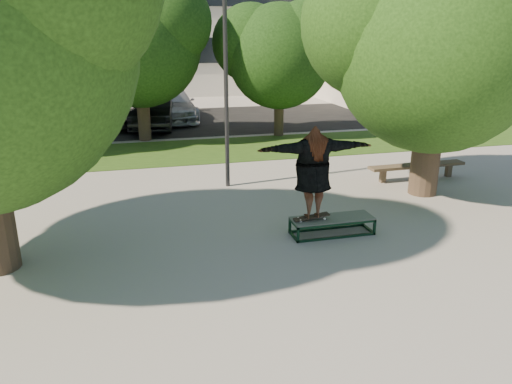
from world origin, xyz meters
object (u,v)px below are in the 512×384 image
object	(u,v)px
car_silver_a	(55,112)
car_dark	(153,109)
grind_box	(332,226)
bench	(417,167)
lamppost	(226,73)
car_silver_b	(171,105)
car_grey	(119,108)
tree_right	(434,36)

from	to	relation	value
car_silver_a	car_dark	distance (m)	4.36
grind_box	bench	distance (m)	5.24
grind_box	car_silver_a	xyz separation A→B (m)	(-7.26, 14.67, 0.56)
lamppost	car_silver_a	world-z (taller)	lamppost
car_silver_b	grind_box	bearing A→B (deg)	-84.37
car_silver_a	lamppost	bearing A→B (deg)	-70.13
lamppost	car_dark	size ratio (longest dim) A/B	1.22
grind_box	car_grey	xyz separation A→B (m)	(-4.50, 15.11, 0.56)
car_grey	car_silver_b	distance (m)	2.54
car_silver_a	car_dark	size ratio (longest dim) A/B	0.87
car_silver_a	bench	bearing A→B (deg)	-53.72
lamppost	bench	world-z (taller)	lamppost
tree_right	bench	distance (m)	3.94
tree_right	car_silver_b	bearing A→B (deg)	111.99
car_silver_a	car_silver_b	xyz separation A→B (m)	(5.26, 0.87, 0.02)
car_dark	car_grey	xyz separation A→B (m)	(-1.50, 1.33, -0.08)
bench	car_grey	size ratio (longest dim) A/B	0.57
tree_right	grind_box	xyz separation A→B (m)	(-3.42, -2.12, -3.90)
tree_right	lamppost	distance (m)	5.36
grind_box	car_silver_a	size ratio (longest dim) A/B	0.41
bench	car_dark	size ratio (longest dim) A/B	0.61
car_silver_a	tree_right	bearing A→B (deg)	-58.19
tree_right	car_dark	distance (m)	13.70
lamppost	car_dark	distance (m)	10.12
tree_right	lamppost	size ratio (longest dim) A/B	1.07
lamppost	grind_box	bearing A→B (deg)	-69.62
grind_box	bench	world-z (taller)	bench
lamppost	car_silver_b	xyz separation A→B (m)	(-0.50, 11.50, -2.39)
car_dark	car_silver_b	world-z (taller)	car_dark
car_grey	car_silver_b	xyz separation A→B (m)	(2.50, 0.43, 0.01)
car_silver_a	car_grey	bearing A→B (deg)	0.39
lamppost	car_silver_a	size ratio (longest dim) A/B	1.40
bench	car_grey	xyz separation A→B (m)	(-8.57, 11.82, 0.36)
bench	car_silver_a	xyz separation A→B (m)	(-11.34, 11.39, 0.35)
tree_right	car_dark	bearing A→B (deg)	118.85
bench	car_dark	world-z (taller)	car_dark
lamppost	car_grey	xyz separation A→B (m)	(-3.00, 11.07, -2.40)
tree_right	lamppost	world-z (taller)	tree_right
tree_right	car_grey	size ratio (longest dim) A/B	1.21
lamppost	car_silver_a	xyz separation A→B (m)	(-5.76, 10.63, -2.41)
bench	car_silver_b	bearing A→B (deg)	114.88
bench	car_silver_b	size ratio (longest dim) A/B	0.58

